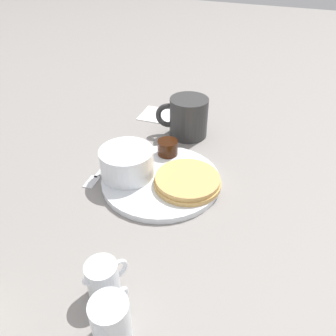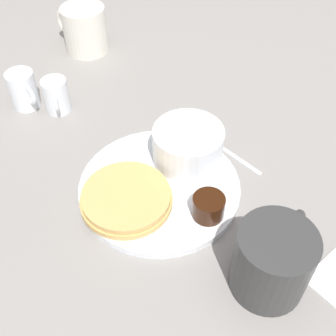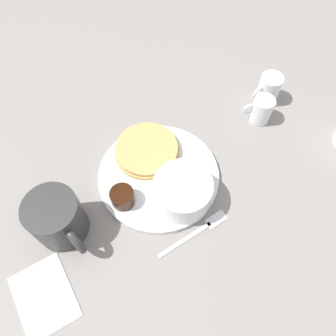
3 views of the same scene
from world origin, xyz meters
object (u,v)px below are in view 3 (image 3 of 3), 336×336
(coffee_mug, at_px, (58,219))
(creamer_pitcher_far, at_px, (268,89))
(plate, at_px, (159,176))
(fork, at_px, (201,229))
(bowl, at_px, (183,191))
(creamer_pitcher_near, at_px, (261,110))

(coffee_mug, bearing_deg, creamer_pitcher_far, -78.64)
(plate, height_order, fork, plate)
(plate, height_order, creamer_pitcher_far, creamer_pitcher_far)
(coffee_mug, bearing_deg, bowl, -101.12)
(coffee_mug, distance_m, creamer_pitcher_near, 0.45)
(creamer_pitcher_far, bearing_deg, fork, 126.82)
(creamer_pitcher_near, bearing_deg, plate, 98.18)
(plate, xyz_separation_m, bowl, (-0.06, -0.02, 0.04))
(plate, xyz_separation_m, fork, (-0.13, -0.02, -0.00))
(coffee_mug, relative_size, fork, 0.85)
(bowl, bearing_deg, creamer_pitcher_near, -66.93)
(creamer_pitcher_near, xyz_separation_m, creamer_pitcher_far, (0.04, -0.04, 0.00))
(plate, distance_m, creamer_pitcher_far, 0.31)
(plate, relative_size, coffee_mug, 1.90)
(bowl, distance_m, creamer_pitcher_far, 0.31)
(bowl, xyz_separation_m, coffee_mug, (0.04, 0.21, 0.00))
(creamer_pitcher_near, height_order, fork, creamer_pitcher_near)
(plate, relative_size, creamer_pitcher_far, 3.19)
(creamer_pitcher_near, relative_size, fork, 0.43)
(plate, distance_m, fork, 0.13)
(creamer_pitcher_far, bearing_deg, coffee_mug, 101.36)
(bowl, height_order, creamer_pitcher_near, bowl)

